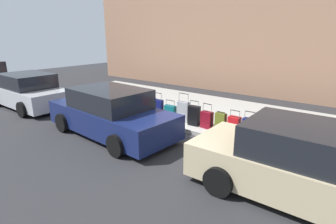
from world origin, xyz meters
name	(u,v)px	position (x,y,z in m)	size (l,w,h in m)	color
ground_plane	(181,132)	(0.00, 0.00, 0.00)	(40.00, 40.00, 0.00)	#28282B
sidewalk_curb	(215,113)	(0.00, -2.50, 0.07)	(18.00, 5.00, 0.14)	#9E9B93
building_facade_sidewalk_side	(271,16)	(0.00, -8.34, 4.15)	(24.00, 3.00, 8.30)	#936B51
suitcase_silver_0	(283,134)	(-3.16, -0.53, 0.50)	(0.37, 0.23, 1.04)	#9EA0A8
suitcase_teal_1	(266,130)	(-2.66, -0.60, 0.51)	(0.45, 0.22, 1.00)	#0F606B
suitcase_navy_2	(249,128)	(-2.14, -0.60, 0.45)	(0.38, 0.22, 0.84)	navy
suitcase_red_3	(234,125)	(-1.65, -0.62, 0.43)	(0.38, 0.26, 0.79)	red
suitcase_olive_4	(221,122)	(-1.18, -0.61, 0.44)	(0.37, 0.21, 0.66)	#59601E
suitcase_maroon_5	(207,120)	(-0.69, -0.55, 0.43)	(0.41, 0.26, 0.86)	maroon
suitcase_black_6	(194,116)	(-0.19, -0.54, 0.49)	(0.40, 0.26, 0.89)	black
suitcase_silver_7	(183,112)	(0.34, -0.64, 0.51)	(0.46, 0.20, 1.06)	#9EA0A8
suitcase_teal_8	(170,112)	(0.90, -0.59, 0.40)	(0.45, 0.20, 0.73)	#0F606B
suitcase_navy_9	(158,108)	(1.45, -0.52, 0.48)	(0.43, 0.19, 0.95)	navy
suitcase_red_10	(150,105)	(1.97, -0.64, 0.51)	(0.41, 0.28, 0.99)	red
suitcase_olive_11	(139,105)	(2.49, -0.54, 0.41)	(0.44, 0.21, 0.79)	#59601E
fire_hydrant	(124,98)	(3.41, -0.60, 0.57)	(0.39, 0.21, 0.83)	red
bollard_post	(113,96)	(3.94, -0.45, 0.61)	(0.15, 0.15, 0.94)	brown
parked_car_beige_0	(309,166)	(-4.20, 1.59, 0.73)	(4.67, 2.15, 1.56)	tan
parked_car_navy_1	(111,113)	(1.69, 1.59, 0.73)	(4.81, 2.32, 1.55)	#141E4C
parked_car_silver_2	(29,91)	(7.33, 1.59, 0.72)	(4.46, 2.12, 1.53)	#B2B5BA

